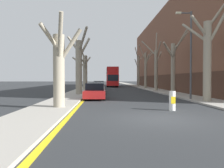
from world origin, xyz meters
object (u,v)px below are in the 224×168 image
at_px(street_tree_left_1, 79,64).
at_px(street_tree_right_2, 156,66).
at_px(parked_car_3, 99,85).
at_px(lamp_post, 190,51).
at_px(street_tree_left_2, 84,70).
at_px(street_tree_left_0, 59,67).
at_px(double_decker_bus, 112,76).
at_px(street_tree_right_0, 207,55).
at_px(parked_car_1, 97,89).
at_px(parked_car_0, 95,91).
at_px(traffic_bollard, 172,101).
at_px(street_tree_right_4, 139,69).
at_px(street_tree_right_3, 146,68).
at_px(street_tree_right_1, 173,64).
at_px(parked_car_2, 98,87).

bearing_deg(street_tree_left_1, street_tree_right_2, 35.67).
relative_size(parked_car_3, lamp_post, 0.58).
relative_size(street_tree_left_2, street_tree_right_2, 0.89).
height_order(street_tree_left_0, double_decker_bus, street_tree_left_0).
bearing_deg(street_tree_left_2, parked_car_3, 49.82).
height_order(street_tree_right_0, double_decker_bus, street_tree_right_0).
distance_m(street_tree_right_2, parked_car_1, 11.20).
relative_size(parked_car_0, parked_car_1, 1.00).
distance_m(street_tree_left_2, street_tree_right_0, 21.77).
bearing_deg(lamp_post, parked_car_1, 135.99).
xyz_separation_m(street_tree_left_0, street_tree_left_2, (-0.34, 21.95, 0.78)).
height_order(street_tree_left_1, lamp_post, lamp_post).
distance_m(street_tree_left_2, traffic_bollard, 24.06).
bearing_deg(street_tree_right_4, street_tree_left_1, -114.04).
bearing_deg(double_decker_bus, parked_car_3, -101.94).
relative_size(street_tree_right_0, street_tree_right_3, 0.97).
distance_m(street_tree_right_0, lamp_post, 1.96).
bearing_deg(traffic_bollard, parked_car_3, 100.53).
bearing_deg(parked_car_3, parked_car_1, -90.00).
bearing_deg(street_tree_left_2, parked_car_0, -81.68).
xyz_separation_m(street_tree_right_3, parked_car_1, (-8.93, -15.41, -3.21)).
xyz_separation_m(street_tree_left_0, street_tree_right_1, (10.61, 11.06, 0.91)).
height_order(street_tree_right_2, parked_car_3, street_tree_right_2).
bearing_deg(street_tree_right_2, lamp_post, -92.31).
height_order(street_tree_right_3, street_tree_right_4, street_tree_right_4).
bearing_deg(traffic_bollard, parked_car_0, 122.39).
height_order(street_tree_right_3, parked_car_0, street_tree_right_3).
height_order(street_tree_left_2, parked_car_3, street_tree_left_2).
bearing_deg(parked_car_0, parked_car_2, 90.00).
bearing_deg(street_tree_right_4, parked_car_0, -106.79).
bearing_deg(street_tree_left_2, street_tree_right_0, -59.57).
height_order(double_decker_bus, parked_car_0, double_decker_bus).
distance_m(street_tree_right_2, parked_car_0, 15.58).
relative_size(street_tree_left_1, street_tree_right_4, 0.82).
bearing_deg(street_tree_right_2, parked_car_3, 147.84).
bearing_deg(parked_car_3, street_tree_left_0, -94.45).
bearing_deg(lamp_post, street_tree_right_0, -68.96).
bearing_deg(street_tree_right_4, street_tree_right_1, -90.12).
distance_m(street_tree_right_0, street_tree_right_3, 24.99).
relative_size(street_tree_right_0, traffic_bollard, 7.18).
relative_size(street_tree_left_0, street_tree_right_3, 0.67).
xyz_separation_m(street_tree_left_2, lamp_post, (10.35, -17.01, 0.90)).
bearing_deg(parked_car_1, street_tree_right_1, -11.04).
bearing_deg(street_tree_right_0, street_tree_left_1, 142.25).
xyz_separation_m(parked_car_1, lamp_post, (8.10, -7.82, 3.56)).
relative_size(street_tree_left_1, parked_car_1, 1.67).
bearing_deg(lamp_post, street_tree_right_4, 88.79).
distance_m(parked_car_1, lamp_post, 11.81).
bearing_deg(parked_car_0, parked_car_1, 90.00).
xyz_separation_m(double_decker_bus, traffic_bollard, (1.89, -39.00, -1.96)).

